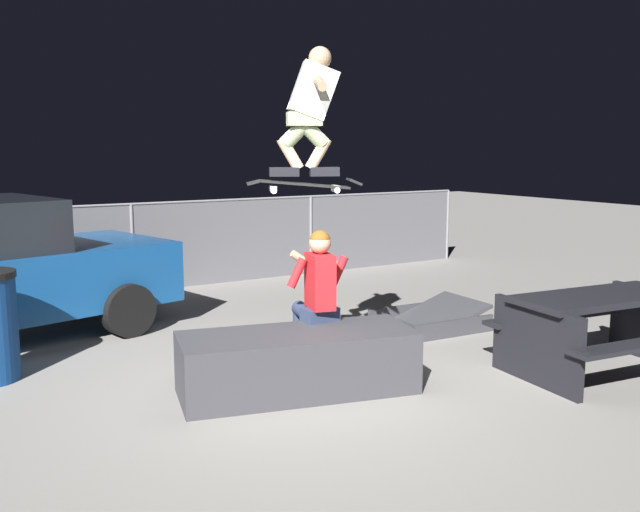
{
  "coord_description": "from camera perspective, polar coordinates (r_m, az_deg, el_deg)",
  "views": [
    {
      "loc": [
        -2.92,
        -5.0,
        2.11
      ],
      "look_at": [
        0.34,
        0.35,
        1.13
      ],
      "focal_mm": 39.46,
      "sensor_mm": 36.0,
      "label": 1
    }
  ],
  "objects": [
    {
      "name": "skater_airborne",
      "position": [
        6.28,
        -0.77,
        12.09
      ],
      "size": [
        0.63,
        0.84,
        1.12
      ],
      "color": "black"
    },
    {
      "name": "ground_plane",
      "position": [
        6.16,
        -1.0,
        -11.15
      ],
      "size": [
        40.0,
        40.0,
        0.0
      ],
      "primitive_type": "plane",
      "color": "gray"
    },
    {
      "name": "picnic_table_back",
      "position": [
        7.1,
        21.79,
        -4.88
      ],
      "size": [
        1.83,
        1.51,
        0.75
      ],
      "color": "black",
      "rests_on": "ground"
    },
    {
      "name": "skateboard",
      "position": [
        6.27,
        -1.27,
        5.82
      ],
      "size": [
        1.02,
        0.59,
        0.13
      ],
      "color": "black"
    },
    {
      "name": "kicker_ramp",
      "position": [
        8.37,
        8.86,
        -5.36
      ],
      "size": [
        1.25,
        0.97,
        0.41
      ],
      "color": "#38383D",
      "rests_on": "ground"
    },
    {
      "name": "person_sitting_on_ledge",
      "position": [
        6.51,
        -0.3,
        -3.01
      ],
      "size": [
        0.59,
        0.79,
        1.37
      ],
      "color": "#2D3856",
      "rests_on": "ground"
    },
    {
      "name": "ledge_box_main",
      "position": [
        6.14,
        -1.86,
        -8.62
      ],
      "size": [
        2.14,
        1.22,
        0.53
      ],
      "primitive_type": "cube",
      "rotation": [
        0.0,
        0.0,
        -0.24
      ],
      "color": "#38383D",
      "rests_on": "ground"
    },
    {
      "name": "fence_back",
      "position": [
        10.52,
        -14.95,
        0.87
      ],
      "size": [
        12.05,
        0.05,
        1.31
      ],
      "color": "slate",
      "rests_on": "ground"
    }
  ]
}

